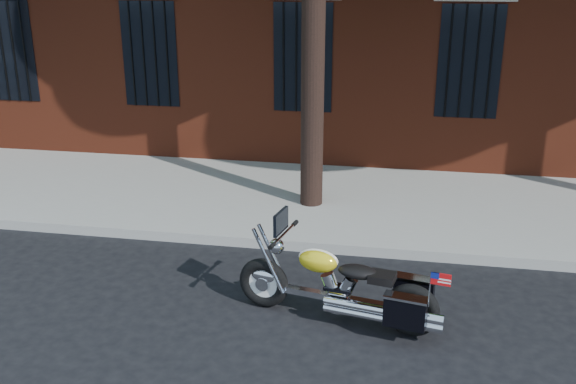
# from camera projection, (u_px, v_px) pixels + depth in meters

# --- Properties ---
(ground) EXTENTS (120.00, 120.00, 0.00)m
(ground) POSITION_uv_depth(u_px,v_px,m) (237.00, 292.00, 7.92)
(ground) COLOR black
(ground) RESTS_ON ground
(curb) EXTENTS (40.00, 0.16, 0.15)m
(curb) POSITION_uv_depth(u_px,v_px,m) (261.00, 242.00, 9.18)
(curb) COLOR gray
(curb) RESTS_ON ground
(sidewalk) EXTENTS (40.00, 3.60, 0.15)m
(sidewalk) POSITION_uv_depth(u_px,v_px,m) (285.00, 198.00, 10.92)
(sidewalk) COLOR gray
(sidewalk) RESTS_ON ground
(motorcycle) EXTENTS (2.36, 0.99, 1.23)m
(motorcycle) POSITION_uv_depth(u_px,v_px,m) (345.00, 289.00, 7.09)
(motorcycle) COLOR black
(motorcycle) RESTS_ON ground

